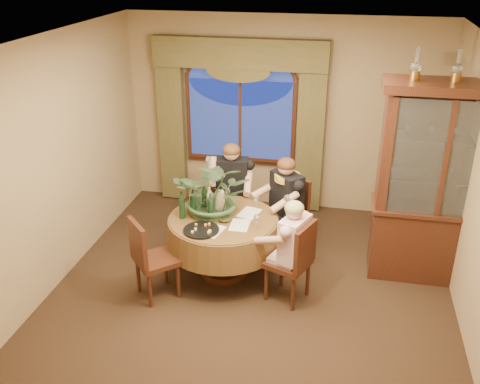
% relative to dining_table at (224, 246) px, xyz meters
% --- Properties ---
extents(floor, '(5.00, 5.00, 0.00)m').
position_rel_dining_table_xyz_m(floor, '(0.39, -0.44, -0.38)').
color(floor, black).
rests_on(floor, ground).
extents(wall_back, '(4.50, 0.00, 4.50)m').
position_rel_dining_table_xyz_m(wall_back, '(0.39, 2.06, 1.02)').
color(wall_back, '#977E5A').
rests_on(wall_back, ground).
extents(ceiling, '(5.00, 5.00, 0.00)m').
position_rel_dining_table_xyz_m(ceiling, '(0.39, -0.44, 2.42)').
color(ceiling, white).
rests_on(ceiling, wall_back).
extents(window, '(1.62, 0.10, 1.32)m').
position_rel_dining_table_xyz_m(window, '(-0.21, 1.99, 0.92)').
color(window, navy).
rests_on(window, wall_back).
extents(arched_transom, '(1.60, 0.06, 0.44)m').
position_rel_dining_table_xyz_m(arched_transom, '(-0.21, 1.99, 1.71)').
color(arched_transom, navy).
rests_on(arched_transom, wall_back).
extents(drapery_left, '(0.38, 0.14, 2.32)m').
position_rel_dining_table_xyz_m(drapery_left, '(-1.24, 1.94, 0.80)').
color(drapery_left, '#4C4522').
rests_on(drapery_left, floor).
extents(drapery_right, '(0.38, 0.14, 2.32)m').
position_rel_dining_table_xyz_m(drapery_right, '(0.82, 1.94, 0.80)').
color(drapery_right, '#4C4522').
rests_on(drapery_right, floor).
extents(swag_valance, '(2.45, 0.16, 0.42)m').
position_rel_dining_table_xyz_m(swag_valance, '(-0.21, 1.91, 1.90)').
color(swag_valance, '#4C4522').
rests_on(swag_valance, wall_back).
extents(dining_table, '(1.67, 1.67, 0.75)m').
position_rel_dining_table_xyz_m(dining_table, '(0.00, 0.00, 0.00)').
color(dining_table, brown).
rests_on(dining_table, floor).
extents(china_cabinet, '(1.44, 0.57, 2.34)m').
position_rel_dining_table_xyz_m(china_cabinet, '(2.37, 0.46, 0.80)').
color(china_cabinet, '#33140C').
rests_on(china_cabinet, floor).
extents(oil_lamp_left, '(0.11, 0.11, 0.34)m').
position_rel_dining_table_xyz_m(oil_lamp_left, '(1.96, 0.46, 2.14)').
color(oil_lamp_left, '#A5722D').
rests_on(oil_lamp_left, china_cabinet).
extents(oil_lamp_center, '(0.11, 0.11, 0.34)m').
position_rel_dining_table_xyz_m(oil_lamp_center, '(2.37, 0.46, 2.14)').
color(oil_lamp_center, '#A5722D').
rests_on(oil_lamp_center, china_cabinet).
extents(chair_right, '(0.55, 0.55, 0.96)m').
position_rel_dining_table_xyz_m(chair_right, '(0.81, -0.34, 0.10)').
color(chair_right, black).
rests_on(chair_right, floor).
extents(chair_back_right, '(0.59, 0.59, 0.96)m').
position_rel_dining_table_xyz_m(chair_back_right, '(0.65, 0.72, 0.10)').
color(chair_back_right, black).
rests_on(chair_back_right, floor).
extents(chair_back, '(0.50, 0.50, 0.96)m').
position_rel_dining_table_xyz_m(chair_back, '(-0.18, 0.86, 0.10)').
color(chair_back, black).
rests_on(chair_back, floor).
extents(chair_front_left, '(0.59, 0.59, 0.96)m').
position_rel_dining_table_xyz_m(chair_front_left, '(-0.62, -0.58, 0.10)').
color(chair_front_left, black).
rests_on(chair_front_left, floor).
extents(person_pink, '(0.53, 0.55, 1.21)m').
position_rel_dining_table_xyz_m(person_pink, '(0.87, -0.35, 0.23)').
color(person_pink, beige).
rests_on(person_pink, floor).
extents(person_back, '(0.52, 0.49, 1.34)m').
position_rel_dining_table_xyz_m(person_back, '(-0.10, 0.92, 0.30)').
color(person_back, black).
rests_on(person_back, floor).
extents(person_scarf, '(0.64, 0.64, 1.32)m').
position_rel_dining_table_xyz_m(person_scarf, '(0.66, 0.62, 0.28)').
color(person_scarf, black).
rests_on(person_scarf, floor).
extents(stoneware_vase, '(0.14, 0.14, 0.26)m').
position_rel_dining_table_xyz_m(stoneware_vase, '(-0.07, 0.15, 0.51)').
color(stoneware_vase, '#988565').
rests_on(stoneware_vase, dining_table).
extents(centerpiece_plant, '(0.90, 1.00, 0.78)m').
position_rel_dining_table_xyz_m(centerpiece_plant, '(-0.12, 0.13, 0.97)').
color(centerpiece_plant, '#375232').
rests_on(centerpiece_plant, dining_table).
extents(olive_bowl, '(0.15, 0.15, 0.05)m').
position_rel_dining_table_xyz_m(olive_bowl, '(0.03, -0.07, 0.40)').
color(olive_bowl, '#4B522C').
rests_on(olive_bowl, dining_table).
extents(cheese_platter, '(0.40, 0.40, 0.02)m').
position_rel_dining_table_xyz_m(cheese_platter, '(-0.16, -0.35, 0.39)').
color(cheese_platter, black).
rests_on(cheese_platter, dining_table).
extents(wine_bottle_0, '(0.07, 0.07, 0.33)m').
position_rel_dining_table_xyz_m(wine_bottle_0, '(-0.39, 0.09, 0.54)').
color(wine_bottle_0, tan).
rests_on(wine_bottle_0, dining_table).
extents(wine_bottle_1, '(0.07, 0.07, 0.33)m').
position_rel_dining_table_xyz_m(wine_bottle_1, '(-0.18, 0.09, 0.54)').
color(wine_bottle_1, tan).
rests_on(wine_bottle_1, dining_table).
extents(wine_bottle_2, '(0.07, 0.07, 0.33)m').
position_rel_dining_table_xyz_m(wine_bottle_2, '(-0.26, 0.16, 0.54)').
color(wine_bottle_2, black).
rests_on(wine_bottle_2, dining_table).
extents(wine_bottle_3, '(0.07, 0.07, 0.33)m').
position_rel_dining_table_xyz_m(wine_bottle_3, '(-0.46, -0.09, 0.54)').
color(wine_bottle_3, black).
rests_on(wine_bottle_3, dining_table).
extents(wine_bottle_4, '(0.07, 0.07, 0.33)m').
position_rel_dining_table_xyz_m(wine_bottle_4, '(-0.35, -0.01, 0.54)').
color(wine_bottle_4, black).
rests_on(wine_bottle_4, dining_table).
extents(wine_bottle_5, '(0.07, 0.07, 0.33)m').
position_rel_dining_table_xyz_m(wine_bottle_5, '(-0.13, -0.07, 0.54)').
color(wine_bottle_5, black).
rests_on(wine_bottle_5, dining_table).
extents(tasting_paper_0, '(0.22, 0.30, 0.00)m').
position_rel_dining_table_xyz_m(tasting_paper_0, '(0.22, -0.14, 0.38)').
color(tasting_paper_0, white).
rests_on(tasting_paper_0, dining_table).
extents(tasting_paper_1, '(0.28, 0.34, 0.00)m').
position_rel_dining_table_xyz_m(tasting_paper_1, '(0.28, 0.18, 0.38)').
color(tasting_paper_1, white).
rests_on(tasting_paper_1, dining_table).
extents(tasting_paper_2, '(0.27, 0.34, 0.00)m').
position_rel_dining_table_xyz_m(tasting_paper_2, '(-0.04, -0.33, 0.38)').
color(tasting_paper_2, white).
rests_on(tasting_paper_2, dining_table).
extents(wine_glass_person_pink, '(0.07, 0.07, 0.18)m').
position_rel_dining_table_xyz_m(wine_glass_person_pink, '(0.42, -0.17, 0.46)').
color(wine_glass_person_pink, silver).
rests_on(wine_glass_person_pink, dining_table).
extents(wine_glass_person_back, '(0.07, 0.07, 0.18)m').
position_rel_dining_table_xyz_m(wine_glass_person_back, '(-0.05, 0.45, 0.46)').
color(wine_glass_person_back, silver).
rests_on(wine_glass_person_back, dining_table).
extents(wine_glass_person_scarf, '(0.07, 0.07, 0.18)m').
position_rel_dining_table_xyz_m(wine_glass_person_scarf, '(0.33, 0.31, 0.46)').
color(wine_glass_person_scarf, silver).
rests_on(wine_glass_person_scarf, dining_table).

